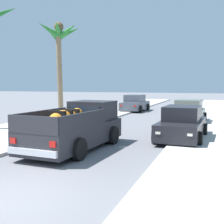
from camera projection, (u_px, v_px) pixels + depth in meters
The scene contains 9 objects.
ground_plane at pixel (2, 199), 6.57m from camera, with size 160.00×160.00×0.00m, color slate.
sidewalk_left at pixel (61, 122), 19.55m from camera, with size 5.22×60.00×0.12m, color beige.
curb_left at pixel (78, 123), 19.15m from camera, with size 0.16×60.00×0.10m, color silver.
curb_right at pixel (208, 129), 16.49m from camera, with size 0.16×60.00×0.10m, color silver.
pickup_truck at pixel (77, 128), 11.65m from camera, with size 2.44×5.31×1.80m.
car_left_near at pixel (182, 124), 13.46m from camera, with size 2.14×4.31×1.54m.
car_right_near at pixel (189, 112), 19.04m from camera, with size 2.15×4.31×1.54m.
car_left_mid at pixel (135, 104), 27.69m from camera, with size 2.14×4.31×1.54m.
palm_tree_right_fore at pixel (59, 41), 24.66m from camera, with size 3.26×3.54×7.65m.
Camera 1 is at (4.42, -5.17, 2.54)m, focal length 47.62 mm.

